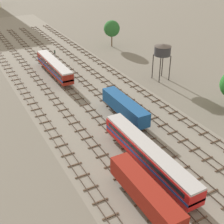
% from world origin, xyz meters
% --- Properties ---
extents(ground_plane, '(480.00, 480.00, 0.00)m').
position_xyz_m(ground_plane, '(0.00, 56.00, 0.00)').
color(ground_plane, slate).
extents(ballast_bed, '(28.52, 176.00, 0.01)m').
position_xyz_m(ballast_bed, '(0.00, 56.00, 0.00)').
color(ballast_bed, gray).
rests_on(ballast_bed, ground).
extents(track_far_left, '(2.40, 126.00, 0.29)m').
position_xyz_m(track_far_left, '(-12.26, 57.00, 0.14)').
color(track_far_left, '#47382D').
rests_on(track_far_left, ground).
extents(track_left, '(2.40, 126.00, 0.29)m').
position_xyz_m(track_left, '(-7.35, 57.00, 0.14)').
color(track_left, '#47382D').
rests_on(track_left, ground).
extents(track_centre_left, '(2.40, 126.00, 0.29)m').
position_xyz_m(track_centre_left, '(-2.45, 57.00, 0.14)').
color(track_centre_left, '#47382D').
rests_on(track_centre_left, ground).
extents(track_centre, '(2.40, 126.00, 0.29)m').
position_xyz_m(track_centre, '(2.45, 57.00, 0.14)').
color(track_centre, '#47382D').
rests_on(track_centre, ground).
extents(track_centre_right, '(2.40, 126.00, 0.29)m').
position_xyz_m(track_centre_right, '(7.35, 57.00, 0.14)').
color(track_centre_right, '#47382D').
rests_on(track_centre_right, ground).
extents(track_right, '(2.40, 126.00, 0.29)m').
position_xyz_m(track_right, '(12.26, 57.00, 0.14)').
color(track_right, '#47382D').
rests_on(track_right, ground).
extents(freight_boxcar_left_nearest, '(2.87, 14.00, 3.60)m').
position_xyz_m(freight_boxcar_left_nearest, '(-7.35, 16.03, 2.45)').
color(freight_boxcar_left_nearest, maroon).
rests_on(freight_boxcar_left_nearest, ground).
extents(passenger_coach_centre_left_near, '(2.96, 22.00, 3.80)m').
position_xyz_m(passenger_coach_centre_left_near, '(-2.45, 22.45, 2.61)').
color(passenger_coach_centre_left_near, red).
rests_on(passenger_coach_centre_left_near, ground).
extents(freight_boxcar_centre_mid, '(2.87, 14.00, 3.60)m').
position_xyz_m(freight_boxcar_centre_mid, '(2.46, 37.68, 2.45)').
color(freight_boxcar_centre_mid, '#194C8C').
rests_on(freight_boxcar_centre_mid, ground).
extents(diesel_railcar_centre_left_midfar, '(2.96, 20.50, 3.80)m').
position_xyz_m(diesel_railcar_centre_left_midfar, '(-2.45, 65.49, 2.60)').
color(diesel_railcar_centre_left_midfar, maroon).
rests_on(diesel_railcar_centre_left_midfar, ground).
extents(water_tower, '(4.28, 4.28, 9.18)m').
position_xyz_m(water_tower, '(20.55, 50.12, 7.67)').
color(water_tower, '#2D2826').
rests_on(water_tower, ground).
extents(signal_post_nearest, '(0.28, 0.47, 4.90)m').
position_xyz_m(signal_post_nearest, '(-0.00, 71.56, 3.14)').
color(signal_post_nearest, gray).
rests_on(signal_post_nearest, ground).
extents(lineside_tree_1, '(5.29, 5.29, 8.64)m').
position_xyz_m(lineside_tree_1, '(23.01, 80.69, 5.99)').
color(lineside_tree_1, '#4C331E').
rests_on(lineside_tree_1, ground).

